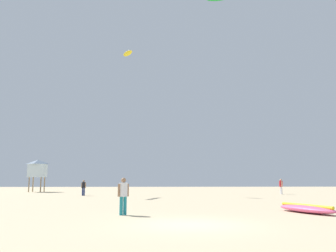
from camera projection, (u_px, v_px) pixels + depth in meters
The scene contains 7 objects.
ground_plane at pixel (190, 225), 13.28m from camera, with size 120.00×120.00×0.00m, color #C6B28C.
person_foreground at pixel (123, 193), 16.90m from camera, with size 0.52×0.40×1.78m.
person_midground at pixel (84, 186), 35.67m from camera, with size 0.50×0.36×1.58m.
person_left at pixel (281, 185), 38.68m from camera, with size 0.38×0.56×1.69m.
kite_grounded_near at pixel (306, 209), 17.78m from camera, with size 2.28×3.83×0.45m.
lifeguard_tower at pixel (38, 168), 45.93m from camera, with size 2.30×2.30×4.15m.
kite_aloft_4 at pixel (128, 53), 41.94m from camera, with size 1.57×2.02×0.52m.
Camera 1 is at (-1.34, -13.65, 1.75)m, focal length 37.42 mm.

